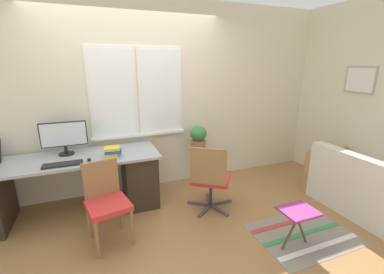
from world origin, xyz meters
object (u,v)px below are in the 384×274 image
monitor (64,137)px  office_chair_swivel (210,177)px  folding_stool (298,214)px  mouse (89,160)px  desk_chair_wooden (106,200)px  couch_loveseat (363,190)px  potted_plant (198,137)px  book_stack (112,152)px  keyboard (63,164)px  plant_stand (198,154)px

monitor → office_chair_swivel: 1.87m
monitor → folding_stool: bearing=-37.9°
mouse → desk_chair_wooden: 0.60m
monitor → couch_loveseat: monitor is taller
office_chair_swivel → potted_plant: potted_plant is taller
desk_chair_wooden → office_chair_swivel: size_ratio=0.96×
couch_loveseat → folding_stool: 1.31m
desk_chair_wooden → book_stack: bearing=65.0°
mouse → couch_loveseat: 3.41m
office_chair_swivel → mouse: bearing=19.3°
keyboard → potted_plant: bearing=12.5°
mouse → plant_stand: mouse is taller
plant_stand → office_chair_swivel: bearing=-101.8°
monitor → plant_stand: monitor is taller
potted_plant → folding_stool: potted_plant is taller
office_chair_swivel → folding_stool: office_chair_swivel is taller
mouse → book_stack: (0.27, 0.06, 0.04)m
book_stack → couch_loveseat: 3.19m
office_chair_swivel → potted_plant: bearing=-66.8°
keyboard → book_stack: 0.56m
plant_stand → potted_plant: bearing=0.0°
office_chair_swivel → monitor: bearing=10.9°
plant_stand → desk_chair_wooden: bearing=-147.8°
potted_plant → monitor: bearing=-179.1°
monitor → book_stack: bearing=-28.4°
book_stack → desk_chair_wooden: size_ratio=0.24×
monitor → office_chair_swivel: (1.65, -0.74, -0.51)m
potted_plant → keyboard: bearing=-167.5°
desk_chair_wooden → couch_loveseat: (3.06, -0.59, -0.18)m
monitor → potted_plant: 1.82m
keyboard → couch_loveseat: 3.66m
keyboard → monitor: bearing=87.7°
office_chair_swivel → plant_stand: 0.78m
keyboard → desk_chair_wooden: size_ratio=0.49×
office_chair_swivel → plant_stand: office_chair_swivel is taller
monitor → folding_stool: monitor is taller
desk_chair_wooden → potted_plant: 1.69m
keyboard → office_chair_swivel: 1.72m
monitor → couch_loveseat: 3.81m
desk_chair_wooden → monitor: bearing=102.9°
keyboard → book_stack: bearing=9.2°
book_stack → folding_stool: book_stack is taller
office_chair_swivel → folding_stool: (0.52, -0.95, -0.08)m
desk_chair_wooden → mouse: bearing=92.9°
monitor → desk_chair_wooden: monitor is taller
office_chair_swivel → folding_stool: bearing=153.8°
mouse → book_stack: bearing=12.8°
office_chair_swivel → desk_chair_wooden: bearing=40.7°
book_stack → monitor: bearing=151.6°
desk_chair_wooden → office_chair_swivel: office_chair_swivel is taller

